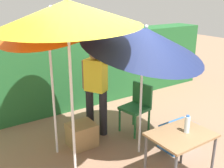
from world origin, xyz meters
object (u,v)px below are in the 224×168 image
person_vendor (96,84)px  crate_cardboard (82,135)px  umbrella_orange (68,14)px  bottle_water (187,124)px  folding_table (181,140)px  umbrella_yellow (49,19)px  chair_plastic (137,105)px  cooler_box (178,136)px  umbrella_rainbow (145,39)px

person_vendor → crate_cardboard: 0.89m
crate_cardboard → umbrella_orange: bearing=-123.2°
umbrella_orange → bottle_water: (1.21, -0.82, -1.37)m
crate_cardboard → bottle_water: bearing=-64.9°
person_vendor → folding_table: (0.21, -1.79, -0.29)m
bottle_water → umbrella_orange: bearing=145.9°
umbrella_yellow → folding_table: umbrella_yellow is taller
folding_table → bottle_water: size_ratio=3.33×
chair_plastic → cooler_box: bearing=-75.9°
umbrella_yellow → folding_table: 2.38m
umbrella_rainbow → bottle_water: bearing=-88.5°
umbrella_rainbow → umbrella_yellow: umbrella_yellow is taller
umbrella_yellow → chair_plastic: umbrella_yellow is taller
umbrella_yellow → bottle_water: bearing=-53.6°
cooler_box → bottle_water: size_ratio=2.43×
umbrella_rainbow → umbrella_yellow: size_ratio=0.90×
umbrella_yellow → cooler_box: umbrella_yellow is taller
umbrella_rainbow → chair_plastic: bearing=56.0°
person_vendor → folding_table: 1.82m
cooler_box → crate_cardboard: 1.61m
chair_plastic → folding_table: chair_plastic is taller
umbrella_rainbow → umbrella_orange: bearing=-177.6°
cooler_box → crate_cardboard: bearing=144.4°
umbrella_orange → person_vendor: size_ratio=1.29×
umbrella_orange → folding_table: umbrella_orange is taller
person_vendor → umbrella_yellow: bearing=-164.1°
umbrella_yellow → folding_table: size_ratio=3.14×
umbrella_rainbow → crate_cardboard: (-0.71, 0.68, -1.62)m
umbrella_orange → chair_plastic: (1.58, 0.63, -1.71)m
umbrella_rainbow → crate_cardboard: bearing=135.9°
person_vendor → chair_plastic: size_ratio=2.11×
folding_table → umbrella_rainbow: bearing=85.7°
crate_cardboard → folding_table: size_ratio=0.55×
chair_plastic → crate_cardboard: 1.15m
folding_table → crate_cardboard: bearing=112.6°
person_vendor → crate_cardboard: size_ratio=4.27×
umbrella_orange → bottle_water: bearing=-34.1°
umbrella_rainbow → umbrella_yellow: bearing=148.6°
umbrella_rainbow → cooler_box: (0.60, -0.25, -1.62)m
umbrella_yellow → bottle_water: 2.30m
chair_plastic → bottle_water: size_ratio=3.71×
umbrella_rainbow → crate_cardboard: size_ratio=5.12×
cooler_box → crate_cardboard: size_ratio=1.33×
person_vendor → umbrella_orange: bearing=-133.1°
chair_plastic → bottle_water: bearing=-104.3°
folding_table → person_vendor: bearing=96.6°
umbrella_yellow → crate_cardboard: (0.42, -0.00, -1.91)m
umbrella_yellow → person_vendor: size_ratio=1.34×
cooler_box → crate_cardboard: (-1.31, 0.94, -0.00)m
person_vendor → cooler_box: person_vendor is taller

